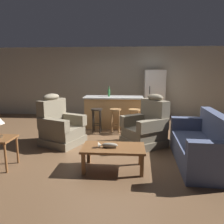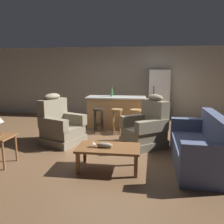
{
  "view_description": "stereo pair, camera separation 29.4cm",
  "coord_description": "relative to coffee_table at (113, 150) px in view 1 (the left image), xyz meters",
  "views": [
    {
      "loc": [
        0.45,
        -5.27,
        1.75
      ],
      "look_at": [
        0.06,
        -0.1,
        0.75
      ],
      "focal_mm": 35.0,
      "sensor_mm": 36.0,
      "label": 1
    },
    {
      "loc": [
        0.74,
        -5.24,
        1.75
      ],
      "look_at": [
        0.06,
        -0.1,
        0.75
      ],
      "focal_mm": 35.0,
      "sensor_mm": 36.0,
      "label": 2
    }
  ],
  "objects": [
    {
      "name": "recliner_near_island",
      "position": [
        0.7,
        1.39,
        0.06
      ],
      "size": [
        1.17,
        1.17,
        1.2
      ],
      "rotation": [
        0.0,
        0.0,
        3.75
      ],
      "color": "#756B56",
      "rests_on": "ground_plane"
    },
    {
      "name": "back_wall",
      "position": [
        -0.2,
        4.75,
        0.94
      ],
      "size": [
        12.0,
        0.05,
        2.6
      ],
      "color": "#A89E89",
      "rests_on": "ground_plane"
    },
    {
      "name": "end_table",
      "position": [
        -2.03,
        -0.07,
        0.1
      ],
      "size": [
        0.48,
        0.48,
        0.56
      ],
      "color": "brown",
      "rests_on": "ground_plane"
    },
    {
      "name": "couch",
      "position": [
        1.68,
        0.41,
        -0.02
      ],
      "size": [
        0.94,
        1.94,
        0.94
      ],
      "rotation": [
        0.0,
        0.0,
        3.09
      ],
      "color": "#4C5675",
      "rests_on": "ground_plane"
    },
    {
      "name": "bar_stool_middle",
      "position": [
        -0.11,
        2.35,
        0.11
      ],
      "size": [
        0.32,
        0.32,
        0.68
      ],
      "color": "olive",
      "rests_on": "ground_plane"
    },
    {
      "name": "refrigerator",
      "position": [
        1.16,
        4.18,
        0.52
      ],
      "size": [
        0.7,
        0.69,
        1.76
      ],
      "color": "white",
      "rests_on": "ground_plane"
    },
    {
      "name": "bar_stool_right",
      "position": [
        0.42,
        2.35,
        0.11
      ],
      "size": [
        0.32,
        0.32,
        0.68
      ],
      "color": "#A87A47",
      "rests_on": "ground_plane"
    },
    {
      "name": "fish_figurine",
      "position": [
        -0.09,
        -0.05,
        0.1
      ],
      "size": [
        0.34,
        0.1,
        0.1
      ],
      "color": "#4C3823",
      "rests_on": "coffee_table"
    },
    {
      "name": "coffee_table",
      "position": [
        0.0,
        0.0,
        0.0
      ],
      "size": [
        1.1,
        0.6,
        0.42
      ],
      "color": "brown",
      "rests_on": "ground_plane"
    },
    {
      "name": "ground_plane",
      "position": [
        -0.2,
        1.63,
        -0.36
      ],
      "size": [
        12.0,
        12.0,
        0.0
      ],
      "color": "brown"
    },
    {
      "name": "kitchen_island",
      "position": [
        -0.2,
        2.98,
        0.11
      ],
      "size": [
        1.8,
        0.7,
        0.95
      ],
      "color": "#AD7F4C",
      "rests_on": "ground_plane"
    },
    {
      "name": "bottle_tall_green",
      "position": [
        -0.35,
        3.04,
        0.7
      ],
      "size": [
        0.07,
        0.07,
        0.31
      ],
      "color": "#2D6B38",
      "rests_on": "kitchen_island"
    },
    {
      "name": "bar_stool_left",
      "position": [
        -0.63,
        2.35,
        0.11
      ],
      "size": [
        0.32,
        0.32,
        0.68
      ],
      "color": "black",
      "rests_on": "ground_plane"
    },
    {
      "name": "recliner_near_lamp",
      "position": [
        -1.38,
        1.3,
        0.06
      ],
      "size": [
        1.1,
        1.1,
        1.2
      ],
      "rotation": [
        0.0,
        0.0,
        -0.41
      ],
      "color": "#756B56",
      "rests_on": "ground_plane"
    }
  ]
}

